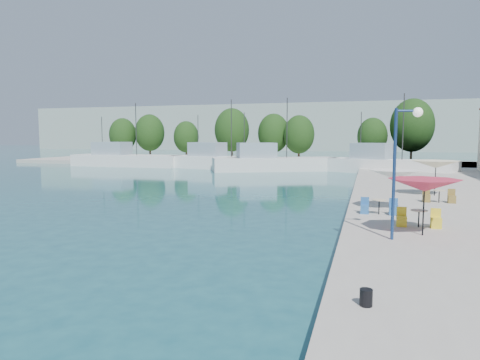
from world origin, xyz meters
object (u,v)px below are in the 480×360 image
(umbrella_cream, at_px, (436,164))
(bollard, at_px, (366,297))
(trawler_02, at_px, (219,161))
(umbrella_pink, at_px, (425,185))
(trawler_03, at_px, (271,163))
(street_lamp, at_px, (404,149))
(trawler_04, at_px, (386,165))
(umbrella_white, at_px, (395,175))
(trawler_01, at_px, (124,159))

(umbrella_cream, xyz_separation_m, bollard, (-4.35, -21.12, -1.92))
(trawler_02, height_order, umbrella_pink, trawler_02)
(trawler_03, bearing_deg, bollard, -99.44)
(umbrella_pink, bearing_deg, street_lamp, -131.61)
(bollard, bearing_deg, trawler_04, 87.28)
(street_lamp, bearing_deg, umbrella_white, 73.26)
(trawler_01, bearing_deg, trawler_03, -5.72)
(trawler_03, bearing_deg, umbrella_white, -91.02)
(trawler_03, xyz_separation_m, umbrella_cream, (16.82, -25.21, 1.65))
(trawler_03, distance_m, umbrella_white, 34.80)
(umbrella_white, bearing_deg, umbrella_cream, 66.10)
(umbrella_cream, height_order, street_lamp, street_lamp)
(trawler_04, bearing_deg, umbrella_cream, -61.26)
(trawler_04, bearing_deg, street_lamp, -67.57)
(umbrella_white, xyz_separation_m, bollard, (-1.39, -14.44, -1.70))
(trawler_03, xyz_separation_m, street_lamp, (13.70, -39.18, 3.02))
(trawler_03, xyz_separation_m, umbrella_pink, (14.61, -38.16, 1.55))
(trawler_04, bearing_deg, bollard, -68.88)
(umbrella_white, bearing_deg, trawler_02, 123.13)
(trawler_01, relative_size, trawler_03, 1.04)
(trawler_03, distance_m, street_lamp, 41.61)
(umbrella_cream, relative_size, bollard, 7.79)
(umbrella_pink, bearing_deg, umbrella_cream, 80.32)
(trawler_03, relative_size, umbrella_cream, 5.42)
(street_lamp, bearing_deg, trawler_01, 116.68)
(umbrella_white, relative_size, umbrella_cream, 0.87)
(bollard, bearing_deg, trawler_02, 113.16)
(trawler_01, distance_m, street_lamp, 56.48)
(trawler_01, distance_m, trawler_02, 16.10)
(trawler_01, relative_size, trawler_02, 1.05)
(umbrella_pink, height_order, umbrella_cream, umbrella_cream)
(umbrella_cream, height_order, bollard, umbrella_cream)
(street_lamp, height_order, bollard, street_lamp)
(trawler_02, relative_size, umbrella_cream, 5.37)
(trawler_03, height_order, street_lamp, trawler_03)
(trawler_04, height_order, umbrella_cream, trawler_04)
(umbrella_white, distance_m, street_lamp, 7.46)
(trawler_02, relative_size, street_lamp, 3.32)
(umbrella_pink, height_order, umbrella_white, umbrella_pink)
(trawler_02, xyz_separation_m, trawler_04, (22.76, -1.82, 0.00))
(street_lamp, relative_size, bollard, 12.57)
(umbrella_pink, bearing_deg, umbrella_white, 96.85)
(umbrella_cream, distance_m, bollard, 21.65)
(trawler_02, bearing_deg, umbrella_white, -44.67)
(trawler_01, height_order, umbrella_pink, trawler_01)
(trawler_01, distance_m, bollard, 61.14)
(trawler_03, xyz_separation_m, umbrella_white, (13.85, -31.89, 1.43))
(trawler_01, xyz_separation_m, umbrella_pink, (38.78, -40.77, 1.55))
(trawler_04, xyz_separation_m, bollard, (-2.20, -46.26, -0.27))
(trawler_02, height_order, trawler_04, same)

